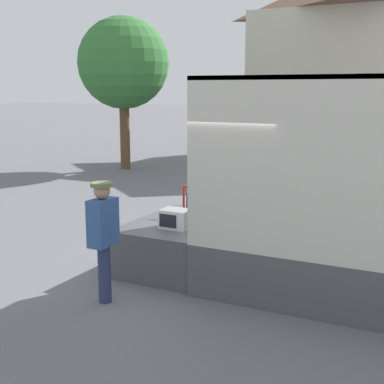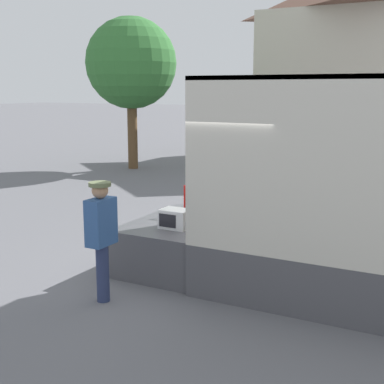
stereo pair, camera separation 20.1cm
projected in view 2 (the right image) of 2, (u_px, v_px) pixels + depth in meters
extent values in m
plane|color=slate|center=(221.00, 271.00, 8.72)|extent=(160.00, 160.00, 0.00)
cube|color=#4C4C51|center=(358.00, 270.00, 7.65)|extent=(4.31, 2.39, 0.77)
cube|color=beige|center=(378.00, 154.00, 8.36)|extent=(4.31, 0.06, 2.34)
cube|color=beige|center=(345.00, 174.00, 6.35)|extent=(4.31, 0.06, 2.34)
cube|color=beige|center=(369.00, 78.00, 7.14)|extent=(4.31, 2.39, 0.06)
cylinder|color=yellow|center=(367.00, 242.00, 7.04)|extent=(0.29, 0.29, 0.36)
cube|color=#2D7F33|center=(383.00, 243.00, 7.01)|extent=(0.44, 0.32, 0.35)
cube|color=#4C4C51|center=(182.00, 243.00, 8.99)|extent=(1.46, 2.27, 0.77)
cube|color=white|center=(176.00, 219.00, 8.42)|extent=(0.46, 0.35, 0.30)
cube|color=black|center=(167.00, 221.00, 8.29)|extent=(0.30, 0.01, 0.21)
cube|color=black|center=(204.00, 204.00, 9.36)|extent=(0.46, 0.35, 0.38)
cylinder|color=slate|center=(213.00, 204.00, 9.27)|extent=(0.17, 0.19, 0.19)
cylinder|color=red|center=(185.00, 200.00, 9.30)|extent=(0.04, 0.04, 0.52)
cylinder|color=red|center=(213.00, 203.00, 9.05)|extent=(0.04, 0.04, 0.52)
cylinder|color=red|center=(195.00, 196.00, 9.64)|extent=(0.04, 0.04, 0.52)
cylinder|color=red|center=(223.00, 199.00, 9.39)|extent=(0.04, 0.04, 0.52)
cylinder|color=red|center=(199.00, 188.00, 9.12)|extent=(0.54, 0.04, 0.04)
cylinder|color=red|center=(209.00, 184.00, 9.47)|extent=(0.54, 0.04, 0.04)
cylinder|color=navy|center=(103.00, 273.00, 7.44)|extent=(0.18, 0.18, 0.82)
cube|color=#2D5189|center=(101.00, 222.00, 7.30)|extent=(0.24, 0.44, 0.65)
sphere|color=tan|center=(100.00, 190.00, 7.21)|extent=(0.23, 0.23, 0.23)
cylinder|color=#606B47|center=(100.00, 184.00, 7.20)|extent=(0.30, 0.30, 0.06)
cube|color=beige|center=(369.00, 88.00, 22.29)|extent=(7.88, 6.22, 5.96)
cylinder|color=brown|center=(133.00, 137.00, 19.80)|extent=(0.36, 0.36, 2.37)
sphere|color=#337033|center=(131.00, 63.00, 19.29)|extent=(3.29, 3.29, 3.29)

